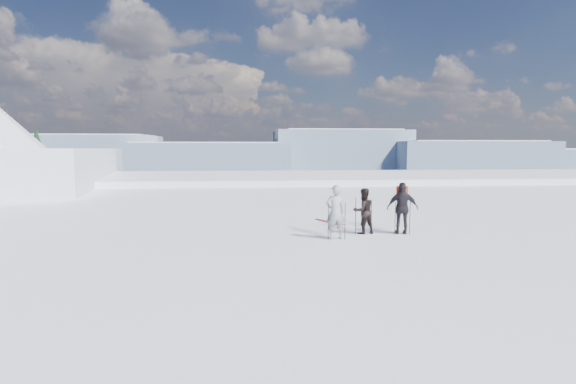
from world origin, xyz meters
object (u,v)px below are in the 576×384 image
(skier_dark, at_px, (363,211))
(skis_loose, at_px, (328,222))
(skier_pack, at_px, (402,208))
(skier_grey, at_px, (335,212))

(skier_dark, xyz_separation_m, skis_loose, (-0.77, 2.52, -0.79))
(skier_dark, height_order, skier_pack, skier_pack)
(skier_grey, xyz_separation_m, skis_loose, (0.41, 3.36, -0.89))
(skier_pack, bearing_deg, skis_loose, -38.34)
(skier_pack, relative_size, skis_loose, 1.13)
(skier_dark, bearing_deg, skier_grey, 20.41)
(skier_dark, bearing_deg, skier_pack, 157.14)
(skier_grey, bearing_deg, skier_pack, -172.07)
(skier_dark, bearing_deg, skis_loose, -88.23)
(skier_pack, xyz_separation_m, skis_loose, (-2.12, 2.70, -0.90))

